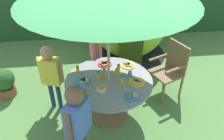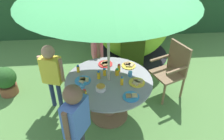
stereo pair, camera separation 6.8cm
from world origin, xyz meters
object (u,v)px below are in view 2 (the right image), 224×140
(plate_mid_left, at_px, (83,80))
(cup_near, at_px, (82,88))
(child_in_blue_shirt, at_px, (76,118))
(plate_center_front, at_px, (129,65))
(potted_plant, at_px, (6,81))
(child_in_pink_shirt, at_px, (97,48))
(juice_bottle_center_back, at_px, (119,68))
(child_in_yellow_shirt, at_px, (51,70))
(cup_far, at_px, (130,74))
(garden_table, at_px, (109,91))
(plate_far_left, at_px, (105,64))
(juice_bottle_near_left, at_px, (78,69))
(juice_bottle_back_edge, at_px, (99,75))
(juice_bottle_far_right, at_px, (84,94))
(juice_bottle_mid_right, at_px, (122,81))
(dome_tent, at_px, (132,19))
(juice_bottle_spot_a, at_px, (105,72))
(wooden_chair, at_px, (172,68))
(plate_front_edge, at_px, (131,96))
(juice_bottle_spot_b, at_px, (117,72))
(plate_near_right, at_px, (137,82))
(snack_bowl, at_px, (101,88))

(plate_mid_left, height_order, cup_near, cup_near)
(child_in_blue_shirt, relative_size, plate_center_front, 5.65)
(potted_plant, relative_size, child_in_pink_shirt, 0.46)
(child_in_blue_shirt, height_order, juice_bottle_center_back, child_in_blue_shirt)
(child_in_yellow_shirt, bearing_deg, cup_far, 8.34)
(potted_plant, bearing_deg, plate_center_front, -9.63)
(plate_center_front, bearing_deg, potted_plant, 170.37)
(garden_table, xyz_separation_m, plate_mid_left, (-0.37, 0.01, 0.21))
(child_in_pink_shirt, xyz_separation_m, child_in_blue_shirt, (-0.28, -1.66, 0.05))
(plate_far_left, bearing_deg, juice_bottle_near_left, -158.11)
(child_in_blue_shirt, relative_size, juice_bottle_back_edge, 9.62)
(juice_bottle_far_right, relative_size, juice_bottle_mid_right, 0.90)
(child_in_blue_shirt, distance_m, plate_center_front, 1.35)
(dome_tent, distance_m, juice_bottle_spot_a, 1.92)
(wooden_chair, xyz_separation_m, juice_bottle_back_edge, (-1.25, -0.42, 0.24))
(juice_bottle_near_left, relative_size, juice_bottle_back_edge, 0.92)
(child_in_yellow_shirt, relative_size, juice_bottle_center_back, 9.29)
(cup_far, bearing_deg, plate_front_edge, -97.11)
(child_in_pink_shirt, height_order, cup_far, child_in_pink_shirt)
(child_in_pink_shirt, xyz_separation_m, plate_far_left, (0.12, -0.48, -0.02))
(juice_bottle_spot_b, bearing_deg, plate_center_front, 46.88)
(dome_tent, height_order, potted_plant, dome_tent)
(child_in_yellow_shirt, distance_m, juice_bottle_center_back, 1.02)
(plate_near_right, bearing_deg, cup_far, 111.88)
(dome_tent, xyz_separation_m, plate_near_right, (-0.25, -2.01, -0.14))
(child_in_yellow_shirt, height_order, plate_mid_left, child_in_yellow_shirt)
(juice_bottle_near_left, bearing_deg, plate_far_left, 21.89)
(dome_tent, relative_size, cup_near, 26.56)
(wooden_chair, bearing_deg, cup_far, -86.27)
(plate_front_edge, height_order, cup_far, cup_far)
(plate_near_right, relative_size, juice_bottle_mid_right, 1.76)
(juice_bottle_near_left, height_order, cup_near, juice_bottle_near_left)
(juice_bottle_back_edge, bearing_deg, dome_tent, 67.21)
(plate_center_front, xyz_separation_m, plate_mid_left, (-0.71, -0.33, -0.00))
(plate_near_right, bearing_deg, juice_bottle_near_left, 157.57)
(plate_front_edge, bearing_deg, potted_plant, 151.88)
(plate_mid_left, bearing_deg, cup_far, 5.17)
(juice_bottle_mid_right, xyz_separation_m, juice_bottle_spot_b, (-0.04, 0.23, -0.01))
(child_in_blue_shirt, bearing_deg, garden_table, 0.00)
(dome_tent, xyz_separation_m, juice_bottle_spot_a, (-0.69, -1.78, -0.09))
(child_in_blue_shirt, relative_size, plate_front_edge, 5.67)
(child_in_blue_shirt, height_order, plate_front_edge, child_in_blue_shirt)
(plate_front_edge, bearing_deg, plate_center_front, 83.95)
(snack_bowl, distance_m, juice_bottle_far_right, 0.25)
(cup_near, bearing_deg, child_in_blue_shirt, -95.60)
(dome_tent, bearing_deg, juice_bottle_spot_a, -103.85)
(plate_far_left, distance_m, juice_bottle_mid_right, 0.57)
(plate_far_left, relative_size, cup_far, 3.08)
(plate_center_front, bearing_deg, child_in_pink_shirt, 131.00)
(plate_front_edge, bearing_deg, plate_far_left, 109.85)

